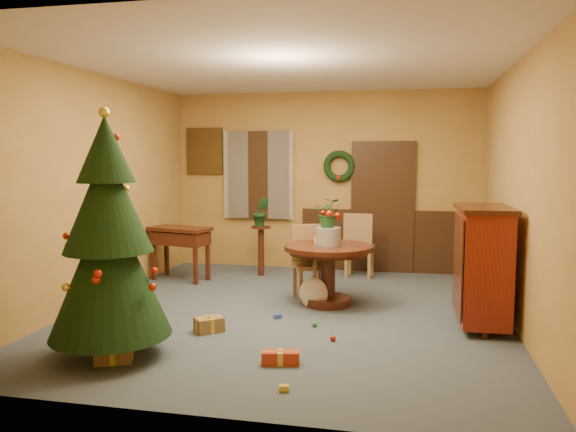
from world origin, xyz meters
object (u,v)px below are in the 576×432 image
(sideboard, at_px, (482,263))
(christmas_tree, at_px, (108,241))
(writing_desk, at_px, (180,240))
(dining_table, at_px, (328,263))
(chair_near, at_px, (309,259))

(sideboard, bearing_deg, christmas_tree, -154.24)
(christmas_tree, bearing_deg, writing_desk, 101.72)
(dining_table, relative_size, sideboard, 0.83)
(dining_table, distance_m, writing_desk, 2.56)
(writing_desk, height_order, sideboard, sideboard)
(chair_near, xyz_separation_m, sideboard, (2.05, -0.84, 0.19))
(chair_near, height_order, writing_desk, chair_near)
(writing_desk, bearing_deg, chair_near, -18.01)
(dining_table, height_order, christmas_tree, christmas_tree)
(chair_near, xyz_separation_m, christmas_tree, (-1.42, -2.51, 0.57))
(writing_desk, distance_m, sideboard, 4.40)
(writing_desk, bearing_deg, sideboard, -20.11)
(christmas_tree, height_order, writing_desk, christmas_tree)
(writing_desk, bearing_deg, dining_table, -21.89)
(dining_table, bearing_deg, writing_desk, 158.11)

